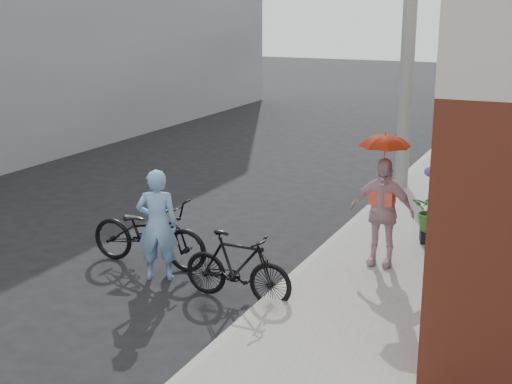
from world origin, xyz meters
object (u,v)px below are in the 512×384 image
Objects in this scene: bike_left at (149,233)px; utility_pole at (410,19)px; bike_right at (238,267)px; officer at (158,225)px; planter at (431,236)px; kimono_woman at (382,212)px.

utility_pole is at bearing -23.02° from bike_left.
officer is at bearing 81.90° from bike_right.
bike_left reaches higher than bike_right.
bike_right is at bearing -121.34° from planter.
planter is (3.67, 2.50, -0.30)m from bike_left.
utility_pole reaches higher than officer.
kimono_woman is at bearing -37.06° from bike_right.
planter is (1.90, 3.11, -0.26)m from bike_right.
planter is at bearing 68.67° from kimono_woman.
officer is 1.01× the size of kimono_woman.
officer reaches higher than bike_left.
bike_left is (-2.37, -5.85, -2.99)m from utility_pole.
planter is (3.25, 2.89, -0.59)m from officer.
bike_left is at bearing -160.90° from kimono_woman.
bike_right is (1.77, -0.62, -0.04)m from bike_left.
officer is at bearing -107.34° from utility_pole.
officer is 0.65m from bike_left.
utility_pole reaches higher than kimono_woman.
utility_pole is 3.63× the size of bike_left.
kimono_woman reaches higher than bike_left.
planter is at bearing -56.75° from bike_left.
utility_pole is at bearing 111.18° from planter.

